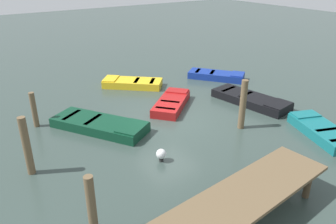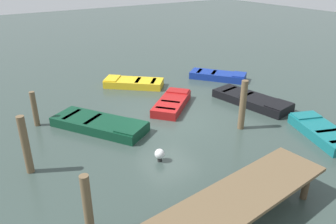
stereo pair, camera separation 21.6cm
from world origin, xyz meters
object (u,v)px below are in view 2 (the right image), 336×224
Objects in this scene: rowboat_blue at (218,76)px; marker_buoy at (160,154)px; rowboat_yellow at (133,83)px; dock_segment at (241,198)px; mooring_piling_mid_right at (87,205)px; mooring_piling_far_left at (35,109)px; mooring_piling_near_left at (243,105)px; rowboat_red at (172,103)px; mooring_piling_center at (26,145)px; rowboat_teal at (322,132)px; rowboat_dark_green at (100,124)px; rowboat_black at (252,100)px.

rowboat_blue is 9.77m from marker_buoy.
rowboat_yellow is at bearing -110.91° from marker_buoy.
mooring_piling_mid_right is (3.51, -1.89, 0.04)m from dock_segment.
mooring_piling_mid_right is (0.34, 7.23, 0.10)m from mooring_piling_far_left.
rowboat_red is at bearing -71.19° from mooring_piling_near_left.
mooring_piling_near_left reaches higher than mooring_piling_far_left.
mooring_piling_far_left is (-1.04, -3.52, -0.26)m from mooring_piling_center.
rowboat_teal is (-6.30, -1.75, -0.62)m from dock_segment.
rowboat_blue is 1.61× the size of mooring_piling_center.
rowboat_dark_green is 3.87m from rowboat_red.
mooring_piling_center is (6.88, 5.68, 0.82)m from rowboat_yellow.
rowboat_dark_green is 6.07m from mooring_piling_near_left.
rowboat_black is 1.25× the size of rowboat_yellow.
mooring_piling_center is at bearing 73.50° from mooring_piling_far_left.
rowboat_dark_green and rowboat_blue have the same top height.
rowboat_yellow is at bearing 52.54° from rowboat_red.
marker_buoy is (3.06, 3.81, 0.07)m from rowboat_red.
rowboat_red is 5.17m from rowboat_blue.
rowboat_black is at bearing 18.60° from rowboat_teal.
mooring_piling_far_left reaches higher than dock_segment.
mooring_piling_near_left is at bearing -175.92° from marker_buoy.
mooring_piling_near_left is 4.48× the size of marker_buoy.
dock_segment is 9.66m from mooring_piling_far_left.
rowboat_black is at bearing -53.88° from rowboat_blue.
mooring_piling_far_left is at bearing -124.29° from rowboat_blue.
rowboat_black is (-7.43, 1.59, 0.00)m from rowboat_dark_green.
marker_buoy is (4.26, 0.30, -0.79)m from mooring_piling_near_left.
mooring_piling_center reaches higher than rowboat_blue.
mooring_piling_mid_right is at bearing 29.71° from marker_buoy.
rowboat_teal is at bearing 142.09° from mooring_piling_far_left.
mooring_piling_near_left is (3.55, 5.56, 0.86)m from rowboat_blue.
rowboat_black is at bearing 45.84° from rowboat_dark_green.
rowboat_dark_green and rowboat_black have the same top height.
mooring_piling_mid_right is at bearing -92.18° from rowboat_blue.
mooring_piling_near_left reaches higher than rowboat_black.
rowboat_black is 3.99m from rowboat_teal.
rowboat_dark_green and rowboat_teal have the same top height.
rowboat_dark_green is 1.04× the size of rowboat_black.
dock_segment is at bearing 126.97° from mooring_piling_center.
mooring_piling_center is at bearing -24.38° from marker_buoy.
mooring_piling_center is 8.41m from mooring_piling_near_left.
rowboat_teal is at bearing -170.19° from dock_segment.
dock_segment is 11.61m from rowboat_yellow.
rowboat_dark_green is 2.06× the size of mooring_piling_center.
mooring_piling_near_left is (2.37, 1.65, 0.86)m from rowboat_black.
mooring_piling_center is 4.32× the size of marker_buoy.
mooring_piling_mid_right is at bearing -178.72° from rowboat_red.
mooring_piling_far_left is (9.47, -7.38, 0.56)m from rowboat_teal.
rowboat_red and rowboat_teal have the same top height.
mooring_piling_mid_right is at bearing 97.97° from rowboat_yellow.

